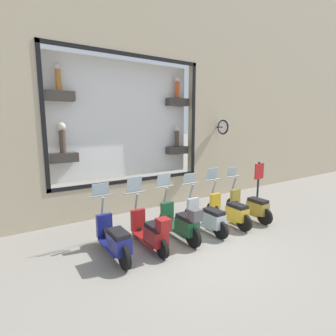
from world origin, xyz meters
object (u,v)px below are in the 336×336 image
Objects in this scene: scooter_yellow_1 at (230,211)px; scooter_red_4 at (151,231)px; shop_sign_post at (258,184)px; scooter_green_3 at (182,223)px; scooter_silver_2 at (207,217)px; scooter_olive_0 at (250,206)px; scooter_navy_5 at (114,240)px.

scooter_red_4 reaches higher than scooter_yellow_1.
scooter_green_3 is at bearing 98.82° from shop_sign_post.
scooter_green_3 is at bearing 93.29° from scooter_silver_2.
scooter_olive_0 reaches higher than scooter_silver_2.
scooter_yellow_1 reaches higher than scooter_navy_5.
scooter_olive_0 is 1.01× the size of scooter_red_4.
scooter_yellow_1 reaches higher than scooter_olive_0.
scooter_olive_0 is 0.91m from scooter_yellow_1.
scooter_navy_5 reaches higher than scooter_olive_0.
scooter_red_4 is at bearing 91.44° from scooter_yellow_1.
scooter_silver_2 is (-0.00, 1.82, -0.01)m from scooter_olive_0.
shop_sign_post reaches higher than scooter_red_4.
shop_sign_post is at bearing -79.44° from scooter_silver_2.
scooter_red_4 is at bearing -94.48° from scooter_navy_5.
scooter_navy_5 reaches higher than scooter_silver_2.
scooter_silver_2 is 1.00× the size of scooter_red_4.
scooter_silver_2 is at bearing -87.95° from scooter_red_4.
scooter_green_3 is 1.00× the size of scooter_navy_5.
scooter_green_3 is at bearing -91.84° from scooter_navy_5.
shop_sign_post is at bearing -62.50° from scooter_olive_0.
scooter_red_4 is 4.72m from shop_sign_post.
scooter_red_4 reaches higher than scooter_olive_0.
scooter_green_3 is 1.06× the size of shop_sign_post.
scooter_yellow_1 is at bearing 105.28° from shop_sign_post.
shop_sign_post is at bearing -84.64° from scooter_navy_5.
scooter_olive_0 is 4.56m from scooter_navy_5.
scooter_red_4 reaches higher than scooter_silver_2.
shop_sign_post is (0.53, -1.01, 0.49)m from scooter_olive_0.
scooter_green_3 reaches higher than scooter_silver_2.
shop_sign_post is at bearing -74.72° from scooter_yellow_1.
scooter_silver_2 is (-0.00, 0.91, -0.01)m from scooter_yellow_1.
shop_sign_post is (0.59, -4.66, 0.46)m from scooter_red_4.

